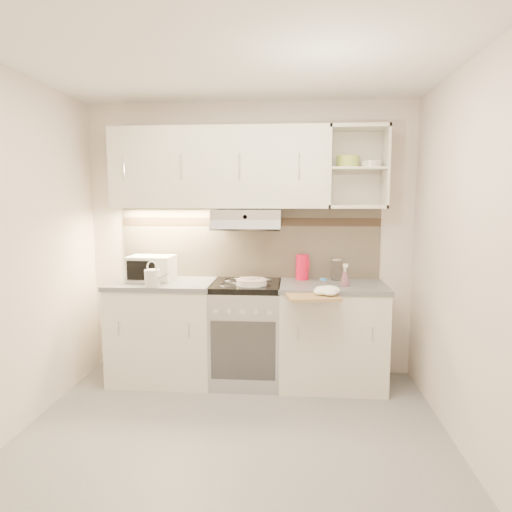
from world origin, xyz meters
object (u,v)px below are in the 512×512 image
(watering_can, at_px, (153,277))
(spray_bottle, at_px, (345,277))
(microwave, at_px, (151,268))
(cutting_board, at_px, (312,296))
(electric_range, at_px, (246,332))
(plate_stack, at_px, (252,282))
(pink_pitcher, at_px, (302,267))
(glass_jar, at_px, (336,269))

(watering_can, bearing_deg, spray_bottle, 28.08)
(microwave, bearing_deg, cutting_board, -13.51)
(electric_range, xyz_separation_m, plate_stack, (0.06, -0.10, 0.47))
(electric_range, bearing_deg, cutting_board, -32.87)
(plate_stack, relative_size, pink_pitcher, 1.14)
(microwave, xyz_separation_m, spray_bottle, (1.71, -0.14, -0.03))
(glass_jar, bearing_deg, plate_stack, -158.15)
(plate_stack, height_order, pink_pitcher, pink_pitcher)
(glass_jar, bearing_deg, watering_can, -164.89)
(electric_range, relative_size, spray_bottle, 4.42)
(microwave, relative_size, cutting_board, 1.02)
(electric_range, distance_m, pink_pitcher, 0.78)
(electric_range, bearing_deg, glass_jar, 14.03)
(spray_bottle, xyz_separation_m, cutting_board, (-0.29, -0.27, -0.11))
(pink_pitcher, bearing_deg, electric_range, -147.41)
(microwave, relative_size, glass_jar, 2.04)
(plate_stack, relative_size, spray_bottle, 1.29)
(plate_stack, distance_m, cutting_board, 0.57)
(glass_jar, bearing_deg, pink_pitcher, -179.97)
(microwave, height_order, plate_stack, microwave)
(electric_range, height_order, watering_can, watering_can)
(watering_can, height_order, plate_stack, watering_can)
(watering_can, xyz_separation_m, pink_pitcher, (1.26, 0.42, 0.04))
(electric_range, bearing_deg, pink_pitcher, 22.06)
(electric_range, distance_m, watering_can, 0.96)
(microwave, bearing_deg, plate_stack, -6.47)
(electric_range, distance_m, cutting_board, 0.79)
(pink_pitcher, bearing_deg, plate_stack, -135.15)
(pink_pitcher, relative_size, spray_bottle, 1.12)
(electric_range, bearing_deg, spray_bottle, -6.30)
(electric_range, height_order, glass_jar, glass_jar)
(glass_jar, relative_size, cutting_board, 0.50)
(glass_jar, bearing_deg, electric_range, -165.97)
(plate_stack, distance_m, pink_pitcher, 0.54)
(watering_can, bearing_deg, microwave, 133.37)
(spray_bottle, bearing_deg, pink_pitcher, 151.77)
(watering_can, relative_size, glass_jar, 1.24)
(pink_pitcher, bearing_deg, glass_jar, 10.56)
(plate_stack, height_order, spray_bottle, spray_bottle)
(pink_pitcher, height_order, spray_bottle, pink_pitcher)
(glass_jar, distance_m, spray_bottle, 0.30)
(plate_stack, bearing_deg, microwave, 171.06)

